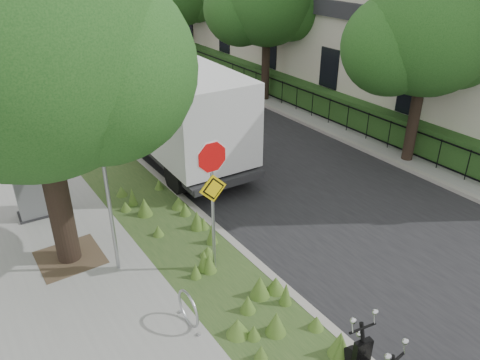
% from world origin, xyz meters
% --- Properties ---
extents(ground, '(120.00, 120.00, 0.00)m').
position_xyz_m(ground, '(0.00, 0.00, 0.00)').
color(ground, '#4C5147').
rests_on(ground, ground).
extents(sidewalk_near, '(3.50, 60.00, 0.12)m').
position_xyz_m(sidewalk_near, '(-4.25, 10.00, 0.06)').
color(sidewalk_near, gray).
rests_on(sidewalk_near, ground).
extents(verge, '(2.00, 60.00, 0.12)m').
position_xyz_m(verge, '(-1.50, 10.00, 0.06)').
color(verge, '#2A471E').
rests_on(verge, ground).
extents(kerb_near, '(0.20, 60.00, 0.13)m').
position_xyz_m(kerb_near, '(-0.50, 10.00, 0.07)').
color(kerb_near, '#9E9991').
rests_on(kerb_near, ground).
extents(road, '(7.00, 60.00, 0.01)m').
position_xyz_m(road, '(3.00, 10.00, 0.01)').
color(road, black).
rests_on(road, ground).
extents(kerb_far, '(0.20, 60.00, 0.13)m').
position_xyz_m(kerb_far, '(6.50, 10.00, 0.07)').
color(kerb_far, '#9E9991').
rests_on(kerb_far, ground).
extents(footpath_far, '(3.20, 60.00, 0.12)m').
position_xyz_m(footpath_far, '(8.20, 10.00, 0.06)').
color(footpath_far, gray).
rests_on(footpath_far, ground).
extents(street_tree_main, '(6.21, 5.54, 7.66)m').
position_xyz_m(street_tree_main, '(-4.08, 2.86, 4.80)').
color(street_tree_main, black).
rests_on(street_tree_main, ground).
extents(bare_post, '(0.08, 0.08, 4.00)m').
position_xyz_m(bare_post, '(-3.20, 1.80, 2.12)').
color(bare_post, '#A5A8AD').
rests_on(bare_post, ground).
extents(bike_hoop, '(0.06, 0.78, 0.77)m').
position_xyz_m(bike_hoop, '(-2.70, -0.60, 0.50)').
color(bike_hoop, '#A5A8AD').
rests_on(bike_hoop, ground).
extents(sign_assembly, '(0.94, 0.08, 3.22)m').
position_xyz_m(sign_assembly, '(-1.40, 0.58, 2.33)').
color(sign_assembly, '#A5A8AD').
rests_on(sign_assembly, ground).
extents(fence_far, '(0.04, 24.00, 1.00)m').
position_xyz_m(fence_far, '(7.20, 10.00, 0.67)').
color(fence_far, black).
rests_on(fence_far, ground).
extents(hedge_far, '(1.00, 24.00, 1.10)m').
position_xyz_m(hedge_far, '(7.90, 10.00, 0.67)').
color(hedge_far, '#1E4117').
rests_on(hedge_far, footpath_far).
extents(far_tree_a, '(4.60, 4.10, 6.22)m').
position_xyz_m(far_tree_a, '(6.94, 2.05, 4.13)').
color(far_tree_a, black).
rests_on(far_tree_a, ground).
extents(far_tree_b, '(4.83, 4.31, 6.56)m').
position_xyz_m(far_tree_b, '(6.94, 10.05, 4.37)').
color(far_tree_b, black).
rests_on(far_tree_b, ground).
extents(box_truck, '(2.64, 6.19, 2.76)m').
position_xyz_m(box_truck, '(0.71, 6.00, 1.80)').
color(box_truck, '#262628').
rests_on(box_truck, ground).
extents(utility_cabinet, '(1.07, 0.75, 1.37)m').
position_xyz_m(utility_cabinet, '(-4.13, 5.23, 0.78)').
color(utility_cabinet, '#262628').
rests_on(utility_cabinet, ground).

